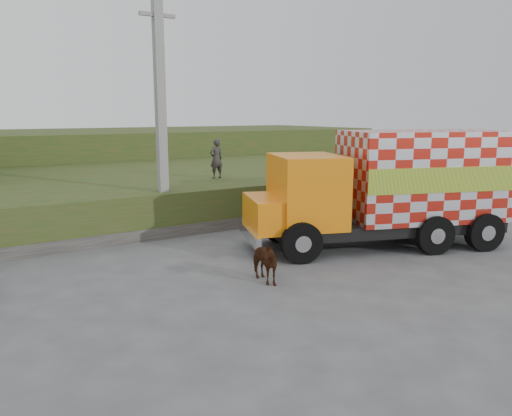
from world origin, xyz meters
TOP-DOWN VIEW (x-y plane):
  - ground at (0.00, 0.00)m, footprint 120.00×120.00m
  - embankment at (0.00, 10.00)m, footprint 40.00×12.00m
  - embankment_far at (0.00, 22.00)m, footprint 40.00×12.00m
  - retaining_strip at (-2.00, 4.20)m, footprint 16.00×0.50m
  - utility_pole at (-1.00, 4.60)m, footprint 1.20×0.30m
  - cargo_truck at (4.47, -0.47)m, footprint 8.43×5.06m
  - cow at (-0.81, -1.32)m, footprint 0.65×1.30m
  - pedestrian at (2.16, 6.77)m, footprint 0.61×0.43m

SIDE VIEW (x-z plane):
  - ground at x=0.00m, z-range 0.00..0.00m
  - retaining_strip at x=-2.00m, z-range 0.00..0.40m
  - cow at x=-0.81m, z-range 0.00..1.07m
  - embankment at x=0.00m, z-range 0.00..1.50m
  - embankment_far at x=0.00m, z-range 0.00..3.00m
  - cargo_truck at x=4.47m, z-range 0.05..3.65m
  - pedestrian at x=2.16m, z-range 1.50..3.10m
  - utility_pole at x=-1.00m, z-range 0.08..8.07m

